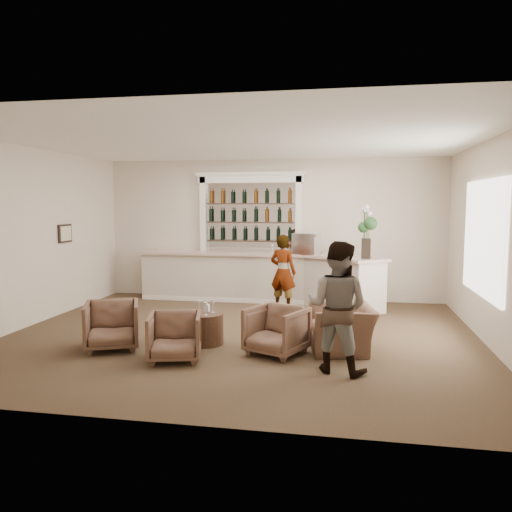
{
  "coord_description": "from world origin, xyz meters",
  "views": [
    {
      "loc": [
        1.78,
        -8.2,
        2.26
      ],
      "look_at": [
        0.1,
        0.9,
        1.29
      ],
      "focal_mm": 35.0,
      "sensor_mm": 36.0,
      "label": 1
    }
  ],
  "objects_px": {
    "armchair_left": "(112,325)",
    "armchair_right": "(276,330)",
    "bar_counter": "(261,277)",
    "flower_vase": "(366,229)",
    "guest": "(337,307)",
    "espresso_machine": "(306,244)",
    "armchair_center": "(175,337)",
    "armchair_far": "(342,328)",
    "sommelier": "(283,272)",
    "cocktail_table": "(206,329)"
  },
  "relations": [
    {
      "from": "armchair_left",
      "to": "armchair_right",
      "type": "bearing_deg",
      "value": -19.43
    },
    {
      "from": "bar_counter",
      "to": "armchair_left",
      "type": "relative_size",
      "value": 6.96
    },
    {
      "from": "armchair_left",
      "to": "flower_vase",
      "type": "height_order",
      "value": "flower_vase"
    },
    {
      "from": "guest",
      "to": "espresso_machine",
      "type": "bearing_deg",
      "value": -60.84
    },
    {
      "from": "guest",
      "to": "armchair_right",
      "type": "relative_size",
      "value": 2.22
    },
    {
      "from": "armchair_center",
      "to": "armchair_right",
      "type": "distance_m",
      "value": 1.51
    },
    {
      "from": "armchair_far",
      "to": "bar_counter",
      "type": "bearing_deg",
      "value": -161.78
    },
    {
      "from": "armchair_left",
      "to": "armchair_right",
      "type": "height_order",
      "value": "armchair_left"
    },
    {
      "from": "armchair_center",
      "to": "armchair_far",
      "type": "bearing_deg",
      "value": 7.15
    },
    {
      "from": "armchair_center",
      "to": "guest",
      "type": "bearing_deg",
      "value": -16.39
    },
    {
      "from": "guest",
      "to": "flower_vase",
      "type": "height_order",
      "value": "flower_vase"
    },
    {
      "from": "armchair_far",
      "to": "flower_vase",
      "type": "height_order",
      "value": "flower_vase"
    },
    {
      "from": "guest",
      "to": "armchair_far",
      "type": "distance_m",
      "value": 1.16
    },
    {
      "from": "armchair_left",
      "to": "armchair_far",
      "type": "distance_m",
      "value": 3.58
    },
    {
      "from": "armchair_far",
      "to": "flower_vase",
      "type": "distance_m",
      "value": 3.16
    },
    {
      "from": "sommelier",
      "to": "cocktail_table",
      "type": "bearing_deg",
      "value": 92.01
    },
    {
      "from": "bar_counter",
      "to": "espresso_machine",
      "type": "bearing_deg",
      "value": -4.21
    },
    {
      "from": "armchair_far",
      "to": "espresso_machine",
      "type": "relative_size",
      "value": 2.0
    },
    {
      "from": "cocktail_table",
      "to": "sommelier",
      "type": "height_order",
      "value": "sommelier"
    },
    {
      "from": "guest",
      "to": "flower_vase",
      "type": "xyz_separation_m",
      "value": [
        0.5,
        3.81,
        0.87
      ]
    },
    {
      "from": "guest",
      "to": "armchair_left",
      "type": "relative_size",
      "value": 2.15
    },
    {
      "from": "cocktail_table",
      "to": "bar_counter",
      "type": "bearing_deg",
      "value": 85.37
    },
    {
      "from": "armchair_right",
      "to": "guest",
      "type": "bearing_deg",
      "value": -9.81
    },
    {
      "from": "armchair_far",
      "to": "armchair_center",
      "type": "bearing_deg",
      "value": -77.91
    },
    {
      "from": "cocktail_table",
      "to": "armchair_left",
      "type": "relative_size",
      "value": 0.7
    },
    {
      "from": "armchair_left",
      "to": "armchair_right",
      "type": "distance_m",
      "value": 2.57
    },
    {
      "from": "espresso_machine",
      "to": "flower_vase",
      "type": "distance_m",
      "value": 1.48
    },
    {
      "from": "armchair_left",
      "to": "espresso_machine",
      "type": "relative_size",
      "value": 1.54
    },
    {
      "from": "sommelier",
      "to": "armchair_right",
      "type": "xyz_separation_m",
      "value": [
        0.31,
        -3.15,
        -0.45
      ]
    },
    {
      "from": "cocktail_table",
      "to": "armchair_left",
      "type": "distance_m",
      "value": 1.47
    },
    {
      "from": "guest",
      "to": "armchair_right",
      "type": "bearing_deg",
      "value": -15.0
    },
    {
      "from": "sommelier",
      "to": "armchair_center",
      "type": "xyz_separation_m",
      "value": [
        -1.1,
        -3.71,
        -0.46
      ]
    },
    {
      "from": "armchair_left",
      "to": "cocktail_table",
      "type": "bearing_deg",
      "value": -2.45
    },
    {
      "from": "sommelier",
      "to": "espresso_machine",
      "type": "height_order",
      "value": "sommelier"
    },
    {
      "from": "bar_counter",
      "to": "guest",
      "type": "height_order",
      "value": "guest"
    },
    {
      "from": "bar_counter",
      "to": "armchair_right",
      "type": "relative_size",
      "value": 7.18
    },
    {
      "from": "armchair_left",
      "to": "espresso_machine",
      "type": "height_order",
      "value": "espresso_machine"
    },
    {
      "from": "guest",
      "to": "armchair_center",
      "type": "distance_m",
      "value": 2.38
    },
    {
      "from": "sommelier",
      "to": "armchair_left",
      "type": "height_order",
      "value": "sommelier"
    },
    {
      "from": "armchair_left",
      "to": "flower_vase",
      "type": "xyz_separation_m",
      "value": [
        3.97,
        3.38,
        1.38
      ]
    },
    {
      "from": "cocktail_table",
      "to": "armchair_center",
      "type": "height_order",
      "value": "armchair_center"
    },
    {
      "from": "sommelier",
      "to": "armchair_far",
      "type": "distance_m",
      "value": 3.07
    },
    {
      "from": "espresso_machine",
      "to": "sommelier",
      "type": "bearing_deg",
      "value": -106.32
    },
    {
      "from": "armchair_far",
      "to": "espresso_machine",
      "type": "height_order",
      "value": "espresso_machine"
    },
    {
      "from": "armchair_left",
      "to": "sommelier",
      "type": "bearing_deg",
      "value": 32.39
    },
    {
      "from": "flower_vase",
      "to": "armchair_center",
      "type": "bearing_deg",
      "value": -126.88
    },
    {
      "from": "cocktail_table",
      "to": "armchair_center",
      "type": "bearing_deg",
      "value": -102.91
    },
    {
      "from": "espresso_machine",
      "to": "flower_vase",
      "type": "relative_size",
      "value": 0.49
    },
    {
      "from": "armchair_far",
      "to": "guest",
      "type": "bearing_deg",
      "value": -13.02
    },
    {
      "from": "bar_counter",
      "to": "espresso_machine",
      "type": "height_order",
      "value": "espresso_machine"
    }
  ]
}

